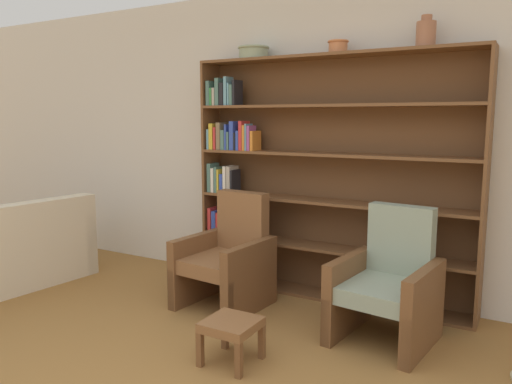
{
  "coord_description": "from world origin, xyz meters",
  "views": [
    {
      "loc": [
        1.53,
        -1.52,
        1.59
      ],
      "look_at": [
        -0.59,
        2.19,
        0.95
      ],
      "focal_mm": 35.0,
      "sensor_mm": 36.0,
      "label": 1
    }
  ],
  "objects_px": {
    "footstool": "(231,328)",
    "armchair_leather": "(228,259)",
    "bowl_slate": "(254,52)",
    "couch": "(7,255)",
    "bookshelf": "(307,181)",
    "armchair_cushioned": "(388,286)",
    "vase_tall": "(426,34)",
    "bowl_copper": "(338,46)"
  },
  "relations": [
    {
      "from": "bowl_slate",
      "to": "vase_tall",
      "type": "xyz_separation_m",
      "value": [
        1.51,
        -0.0,
        0.04
      ]
    },
    {
      "from": "bowl_slate",
      "to": "armchair_leather",
      "type": "height_order",
      "value": "bowl_slate"
    },
    {
      "from": "armchair_cushioned",
      "to": "bowl_copper",
      "type": "bearing_deg",
      "value": -35.24
    },
    {
      "from": "vase_tall",
      "to": "armchair_leather",
      "type": "bearing_deg",
      "value": -157.82
    },
    {
      "from": "bookshelf",
      "to": "armchair_cushioned",
      "type": "relative_size",
      "value": 2.63
    },
    {
      "from": "bowl_slate",
      "to": "vase_tall",
      "type": "relative_size",
      "value": 1.2
    },
    {
      "from": "bowl_copper",
      "to": "vase_tall",
      "type": "xyz_separation_m",
      "value": [
        0.7,
        0.0,
        0.04
      ]
    },
    {
      "from": "armchair_cushioned",
      "to": "vase_tall",
      "type": "bearing_deg",
      "value": -88.86
    },
    {
      "from": "vase_tall",
      "to": "couch",
      "type": "bearing_deg",
      "value": -160.72
    },
    {
      "from": "bookshelf",
      "to": "footstool",
      "type": "relative_size",
      "value": 7.54
    },
    {
      "from": "bowl_slate",
      "to": "couch",
      "type": "height_order",
      "value": "bowl_slate"
    },
    {
      "from": "bookshelf",
      "to": "footstool",
      "type": "bearing_deg",
      "value": -84.85
    },
    {
      "from": "bowl_copper",
      "to": "footstool",
      "type": "relative_size",
      "value": 0.53
    },
    {
      "from": "bookshelf",
      "to": "bowl_slate",
      "type": "bearing_deg",
      "value": -177.56
    },
    {
      "from": "bowl_slate",
      "to": "vase_tall",
      "type": "bearing_deg",
      "value": -0.0
    },
    {
      "from": "footstool",
      "to": "armchair_leather",
      "type": "bearing_deg",
      "value": 124.14
    },
    {
      "from": "bowl_slate",
      "to": "bowl_copper",
      "type": "height_order",
      "value": "bowl_slate"
    },
    {
      "from": "bookshelf",
      "to": "armchair_cushioned",
      "type": "distance_m",
      "value": 1.27
    },
    {
      "from": "footstool",
      "to": "vase_tall",
      "type": "bearing_deg",
      "value": 59.82
    },
    {
      "from": "couch",
      "to": "armchair_cushioned",
      "type": "bearing_deg",
      "value": -73.69
    },
    {
      "from": "vase_tall",
      "to": "couch",
      "type": "xyz_separation_m",
      "value": [
        -3.5,
        -1.23,
        -1.92
      ]
    },
    {
      "from": "armchair_leather",
      "to": "footstool",
      "type": "bearing_deg",
      "value": 129.57
    },
    {
      "from": "bookshelf",
      "to": "vase_tall",
      "type": "bearing_deg",
      "value": -1.34
    },
    {
      "from": "couch",
      "to": "armchair_cushioned",
      "type": "relative_size",
      "value": 1.66
    },
    {
      "from": "bowl_slate",
      "to": "couch",
      "type": "bearing_deg",
      "value": -148.44
    },
    {
      "from": "vase_tall",
      "to": "armchair_cushioned",
      "type": "bearing_deg",
      "value": -95.93
    },
    {
      "from": "bookshelf",
      "to": "bowl_copper",
      "type": "relative_size",
      "value": 14.28
    },
    {
      "from": "couch",
      "to": "footstool",
      "type": "bearing_deg",
      "value": -89.04
    },
    {
      "from": "armchair_leather",
      "to": "couch",
      "type": "bearing_deg",
      "value": 22.65
    },
    {
      "from": "bowl_copper",
      "to": "armchair_leather",
      "type": "relative_size",
      "value": 0.18
    },
    {
      "from": "bowl_copper",
      "to": "armchair_cushioned",
      "type": "relative_size",
      "value": 0.18
    },
    {
      "from": "armchair_leather",
      "to": "armchair_cushioned",
      "type": "bearing_deg",
      "value": -174.57
    },
    {
      "from": "bookshelf",
      "to": "bowl_slate",
      "type": "relative_size",
      "value": 8.67
    },
    {
      "from": "footstool",
      "to": "bookshelf",
      "type": "bearing_deg",
      "value": 95.15
    },
    {
      "from": "bowl_slate",
      "to": "bowl_copper",
      "type": "xyz_separation_m",
      "value": [
        0.81,
        -0.0,
        -0.0
      ]
    },
    {
      "from": "vase_tall",
      "to": "armchair_leather",
      "type": "xyz_separation_m",
      "value": [
        -1.43,
        -0.58,
        -1.82
      ]
    },
    {
      "from": "bookshelf",
      "to": "footstool",
      "type": "distance_m",
      "value": 1.68
    },
    {
      "from": "couch",
      "to": "armchair_leather",
      "type": "relative_size",
      "value": 1.66
    },
    {
      "from": "bowl_slate",
      "to": "armchair_leather",
      "type": "relative_size",
      "value": 0.3
    },
    {
      "from": "bookshelf",
      "to": "couch",
      "type": "distance_m",
      "value": 2.91
    },
    {
      "from": "bookshelf",
      "to": "vase_tall",
      "type": "height_order",
      "value": "vase_tall"
    },
    {
      "from": "bowl_copper",
      "to": "vase_tall",
      "type": "bearing_deg",
      "value": 0.0
    }
  ]
}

